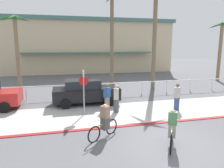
# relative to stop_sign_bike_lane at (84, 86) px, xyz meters

# --- Properties ---
(ground_plane) EXTENTS (80.00, 80.00, 0.00)m
(ground_plane) POSITION_rel_stop_sign_bike_lane_xyz_m (2.93, 5.62, -1.68)
(ground_plane) COLOR #5B5B60
(sidewalk_strip) EXTENTS (44.00, 4.00, 0.02)m
(sidewalk_strip) POSITION_rel_stop_sign_bike_lane_xyz_m (2.93, -0.18, -1.67)
(sidewalk_strip) COLOR beige
(sidewalk_strip) RESTS_ON ground
(curb_paint) EXTENTS (44.00, 0.24, 0.03)m
(curb_paint) POSITION_rel_stop_sign_bike_lane_xyz_m (2.93, -2.18, -1.66)
(curb_paint) COLOR maroon
(curb_paint) RESTS_ON ground
(building_backdrop) EXTENTS (26.04, 11.23, 7.82)m
(building_backdrop) POSITION_rel_stop_sign_bike_lane_xyz_m (2.54, 22.52, 2.25)
(building_backdrop) COLOR beige
(building_backdrop) RESTS_ON ground
(rail_fence) EXTENTS (26.81, 0.08, 1.04)m
(rail_fence) POSITION_rel_stop_sign_bike_lane_xyz_m (2.93, 4.12, -0.84)
(rail_fence) COLOR white
(rail_fence) RESTS_ON ground
(stop_sign_bike_lane) EXTENTS (0.52, 0.56, 2.56)m
(stop_sign_bike_lane) POSITION_rel_stop_sign_bike_lane_xyz_m (0.00, 0.00, 0.00)
(stop_sign_bike_lane) COLOR gray
(stop_sign_bike_lane) RESTS_ON ground
(palm_tree_1) EXTENTS (3.22, 2.84, 6.69)m
(palm_tree_1) POSITION_rel_stop_sign_bike_lane_xyz_m (-5.25, 9.48, 3.33)
(palm_tree_1) COLOR #846B4C
(palm_tree_1) RESTS_ON ground
(palm_tree_2) EXTENTS (3.16, 3.30, 8.90)m
(palm_tree_2) POSITION_rel_stop_sign_bike_lane_xyz_m (3.85, 9.22, 4.78)
(palm_tree_2) COLOR #756047
(palm_tree_2) RESTS_ON ground
(palm_tree_3) EXTENTS (2.69, 2.92, 8.71)m
(palm_tree_3) POSITION_rel_stop_sign_bike_lane_xyz_m (6.87, 5.84, 4.42)
(palm_tree_3) COLOR #756047
(palm_tree_3) RESTS_ON ground
(palm_tree_4) EXTENTS (3.39, 2.88, 6.51)m
(palm_tree_4) POSITION_rel_stop_sign_bike_lane_xyz_m (16.05, 8.42, 3.21)
(palm_tree_4) COLOR #846B4C
(palm_tree_4) RESTS_ON ground
(car_black_1) EXTENTS (4.40, 2.02, 1.69)m
(car_black_1) POSITION_rel_stop_sign_bike_lane_xyz_m (0.33, 2.22, -0.81)
(car_black_1) COLOR black
(car_black_1) RESTS_ON ground
(cyclist_yellow_0) EXTENTS (1.51, 1.12, 1.50)m
(cyclist_yellow_0) POSITION_rel_stop_sign_bike_lane_xyz_m (0.54, -3.17, -0.98)
(cyclist_yellow_0) COLOR black
(cyclist_yellow_0) RESTS_ON ground
(cyclist_teal_1) EXTENTS (1.01, 1.58, 1.50)m
(cyclist_teal_1) POSITION_rel_stop_sign_bike_lane_xyz_m (2.98, -4.55, -0.98)
(cyclist_teal_1) COLOR black
(cyclist_teal_1) RESTS_ON ground
(pedestrian_0) EXTENTS (0.48, 0.45, 1.61)m
(pedestrian_0) POSITION_rel_stop_sign_bike_lane_xyz_m (1.50, 0.74, -0.94)
(pedestrian_0) COLOR gray
(pedestrian_0) RESTS_ON ground
(pedestrian_1) EXTENTS (0.41, 0.46, 1.68)m
(pedestrian_1) POSITION_rel_stop_sign_bike_lane_xyz_m (1.90, 0.02, -0.90)
(pedestrian_1) COLOR #4C4C51
(pedestrian_1) RESTS_ON ground
(pedestrian_2) EXTENTS (0.48, 0.44, 1.67)m
(pedestrian_2) POSITION_rel_stop_sign_bike_lane_xyz_m (5.62, -0.45, -0.91)
(pedestrian_2) COLOR #384C7A
(pedestrian_2) RESTS_ON ground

